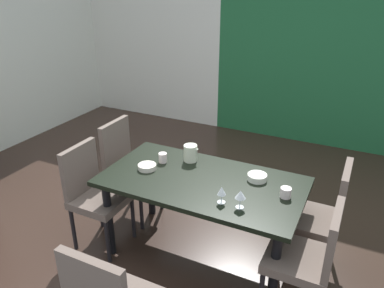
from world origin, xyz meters
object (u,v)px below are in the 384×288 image
(wine_glass_west, at_px, (222,191))
(pitcher_rear, at_px, (191,153))
(chair_right_far, at_px, (323,213))
(serving_bowl_near_shelf, at_px, (147,167))
(wine_glass_center, at_px, (240,195))
(chair_right_near, at_px, (310,255))
(dining_table, at_px, (202,189))
(cup_north, at_px, (286,193))
(cup_east, at_px, (163,158))
(serving_bowl_near_window, at_px, (257,177))
(chair_left_far, at_px, (127,165))
(chair_left_near, at_px, (93,191))

(wine_glass_west, bearing_deg, pitcher_rear, 134.72)
(chair_right_far, relative_size, pitcher_rear, 6.43)
(wine_glass_west, distance_m, serving_bowl_near_shelf, 0.80)
(wine_glass_center, relative_size, pitcher_rear, 0.91)
(chair_right_near, relative_size, wine_glass_west, 6.95)
(dining_table, relative_size, cup_north, 19.75)
(cup_north, relative_size, cup_east, 0.97)
(cup_north, bearing_deg, chair_right_far, 39.60)
(serving_bowl_near_window, bearing_deg, wine_glass_center, -89.15)
(cup_north, bearing_deg, chair_left_far, 172.15)
(chair_left_far, distance_m, wine_glass_center, 1.48)
(serving_bowl_near_shelf, bearing_deg, wine_glass_center, -12.65)
(chair_right_far, bearing_deg, chair_right_near, 179.33)
(chair_left_near, relative_size, wine_glass_west, 7.18)
(wine_glass_west, height_order, serving_bowl_near_shelf, wine_glass_west)
(chair_right_near, bearing_deg, chair_left_far, 74.55)
(chair_left_near, height_order, pitcher_rear, chair_left_near)
(cup_east, bearing_deg, wine_glass_west, -27.74)
(cup_east, bearing_deg, chair_right_far, 5.27)
(serving_bowl_near_shelf, bearing_deg, chair_right_far, 11.76)
(dining_table, relative_size, serving_bowl_near_window, 10.35)
(chair_left_near, xyz_separation_m, serving_bowl_near_window, (1.35, 0.45, 0.24))
(cup_east, relative_size, pitcher_rear, 0.56)
(chair_left_far, distance_m, cup_north, 1.65)
(cup_north, bearing_deg, chair_left_near, -169.58)
(chair_left_near, bearing_deg, dining_table, 105.46)
(chair_left_near, bearing_deg, cup_north, 100.42)
(chair_right_near, xyz_separation_m, chair_right_far, (0.01, 0.52, 0.02))
(chair_left_near, height_order, cup_north, chair_left_near)
(serving_bowl_near_shelf, bearing_deg, pitcher_rear, 48.85)
(serving_bowl_near_shelf, relative_size, cup_north, 1.89)
(dining_table, relative_size, wine_glass_west, 12.41)
(cup_north, bearing_deg, pitcher_rear, 165.94)
(wine_glass_west, relative_size, cup_north, 1.59)
(cup_north, distance_m, cup_east, 1.12)
(chair_left_far, height_order, chair_right_near, chair_left_far)
(dining_table, relative_size, chair_left_near, 1.73)
(chair_right_far, relative_size, serving_bowl_near_shelf, 6.25)
(chair_right_near, relative_size, serving_bowl_near_shelf, 5.86)
(cup_east, bearing_deg, dining_table, -16.47)
(cup_east, xyz_separation_m, pitcher_rear, (0.21, 0.13, 0.03))
(chair_right_far, distance_m, wine_glass_west, 0.90)
(chair_left_near, xyz_separation_m, serving_bowl_near_shelf, (0.44, 0.22, 0.24))
(wine_glass_center, height_order, wine_glass_west, wine_glass_center)
(chair_left_near, relative_size, serving_bowl_near_shelf, 6.06)
(chair_left_far, distance_m, pitcher_rear, 0.76)
(chair_right_near, height_order, cup_east, chair_right_near)
(chair_left_far, height_order, wine_glass_center, chair_left_far)
(chair_left_near, relative_size, cup_east, 11.07)
(dining_table, height_order, chair_right_far, chair_right_far)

